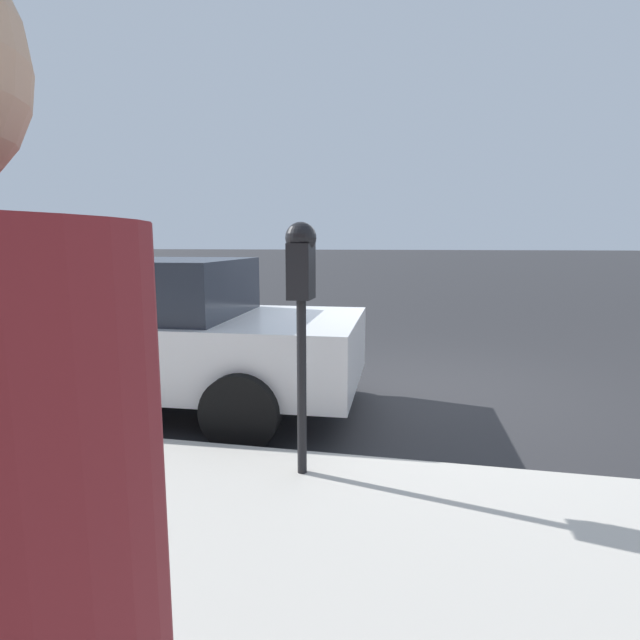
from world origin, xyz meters
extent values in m
plane|color=#2B2B2D|center=(0.00, 0.00, 0.00)|extent=(220.00, 220.00, 0.00)
cylinder|color=black|center=(-2.53, 0.81, 0.74)|extent=(0.06, 0.06, 1.13)
cube|color=black|center=(-2.53, 0.81, 1.48)|extent=(0.20, 0.14, 0.34)
sphere|color=black|center=(-2.53, 0.81, 1.68)|extent=(0.19, 0.19, 0.19)
cube|color=#19389E|center=(-2.42, 0.81, 1.44)|extent=(0.01, 0.11, 0.12)
cube|color=black|center=(-2.42, 0.81, 1.56)|extent=(0.01, 0.10, 0.08)
cube|color=silver|center=(-1.07, 2.88, 0.64)|extent=(1.92, 4.54, 0.63)
cube|color=#232833|center=(-1.08, 3.06, 1.22)|extent=(1.64, 2.56, 0.54)
cylinder|color=black|center=(-0.14, 1.53, 0.32)|extent=(0.24, 0.65, 0.64)
cylinder|color=black|center=(-1.90, 1.46, 0.32)|extent=(0.24, 0.65, 0.64)
cylinder|color=black|center=(-0.25, 4.30, 0.32)|extent=(0.24, 0.65, 0.64)
camera|label=1|loc=(-5.50, 0.08, 1.65)|focal=28.00mm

